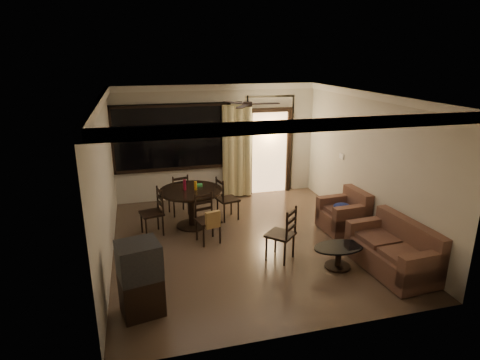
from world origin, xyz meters
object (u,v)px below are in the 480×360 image
object	(u,v)px
side_chair	(281,244)
armchair	(345,214)
sofa	(395,252)
dining_table	(191,198)
dining_chair_east	(227,207)
dining_chair_north	(179,202)
coffee_table	(338,253)
dining_chair_west	(153,221)
dining_chair_south	(208,227)
tv_cabinet	(140,278)

from	to	relation	value
side_chair	armchair	bearing A→B (deg)	162.14
sofa	armchair	distance (m)	1.66
dining_table	side_chair	size ratio (longest dim) A/B	1.31
dining_chair_east	dining_chair_north	size ratio (longest dim) A/B	1.00
dining_chair_east	coffee_table	size ratio (longest dim) A/B	1.07
dining_table	coffee_table	world-z (taller)	dining_table
dining_table	dining_chair_north	distance (m)	0.86
dining_chair_north	coffee_table	size ratio (longest dim) A/B	1.07
dining_chair_west	dining_chair_south	xyz separation A→B (m)	(1.02, -0.64, 0.02)
dining_table	sofa	world-z (taller)	dining_table
dining_chair_south	sofa	world-z (taller)	dining_chair_south
dining_chair_north	armchair	xyz separation A→B (m)	(3.21, -1.76, 0.06)
dining_chair_south	dining_chair_west	bearing A→B (deg)	134.30
sofa	side_chair	xyz separation A→B (m)	(-1.72, 0.83, -0.04)
dining_table	tv_cabinet	xyz separation A→B (m)	(-1.10, -2.78, -0.10)
dining_table	sofa	bearing A→B (deg)	-41.23
dining_chair_west	tv_cabinet	xyz separation A→B (m)	(-0.28, -2.58, 0.25)
dining_chair_north	dining_chair_east	bearing A→B (deg)	136.76
dining_table	side_chair	distance (m)	2.27
dining_chair_west	side_chair	world-z (taller)	side_chair
dining_chair_east	dining_chair_north	world-z (taller)	same
dining_chair_west	coffee_table	world-z (taller)	dining_chair_west
armchair	dining_chair_east	bearing A→B (deg)	148.36
dining_chair_south	coffee_table	distance (m)	2.47
dining_chair_west	side_chair	bearing A→B (deg)	38.98
dining_chair_north	coffee_table	world-z (taller)	dining_chair_north
dining_chair_east	dining_chair_south	world-z (taller)	same
sofa	tv_cabinet	bearing A→B (deg)	177.69
dining_chair_east	dining_chair_north	distance (m)	1.15
dining_table	armchair	size ratio (longest dim) A/B	1.49
tv_cabinet	dining_chair_north	bearing A→B (deg)	63.92
tv_cabinet	coffee_table	bearing A→B (deg)	-3.99
armchair	coffee_table	world-z (taller)	armchair
dining_chair_east	coffee_table	world-z (taller)	dining_chair_east
dining_chair_west	coffee_table	bearing A→B (deg)	40.67
dining_chair_east	side_chair	bearing A→B (deg)	-179.69
dining_chair_north	sofa	size ratio (longest dim) A/B	0.59
dining_chair_east	dining_chair_south	distance (m)	1.20
armchair	coffee_table	distance (m)	1.60
dining_chair_east	side_chair	distance (m)	2.08
dining_chair_west	coffee_table	size ratio (longest dim) A/B	1.07
dining_table	dining_chair_north	size ratio (longest dim) A/B	1.37
armchair	side_chair	bearing A→B (deg)	-157.41
armchair	coffee_table	xyz separation A→B (m)	(-0.86, -1.34, -0.08)
side_chair	tv_cabinet	bearing A→B (deg)	-22.15
tv_cabinet	armchair	distance (m)	4.49
dining_chair_south	side_chair	bearing A→B (deg)	-55.30
dining_chair_west	dining_chair_south	world-z (taller)	same
dining_chair_north	dining_chair_south	bearing A→B (deg)	90.00
dining_table	armchair	xyz separation A→B (m)	(3.02, -0.99, -0.30)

